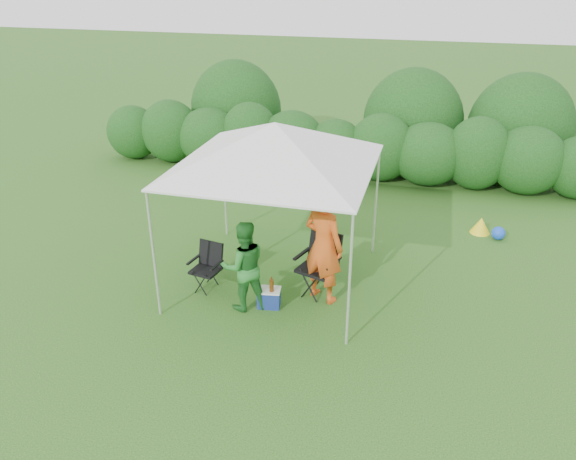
% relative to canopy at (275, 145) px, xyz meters
% --- Properties ---
extents(ground, '(70.00, 70.00, 0.00)m').
position_rel_canopy_xyz_m(ground, '(0.00, -0.50, -2.46)').
color(ground, '#346620').
extents(hedge, '(13.04, 1.53, 1.80)m').
position_rel_canopy_xyz_m(hedge, '(0.00, 5.50, -1.64)').
color(hedge, '#1C4D18').
rests_on(hedge, ground).
extents(canopy, '(3.10, 3.10, 2.83)m').
position_rel_canopy_xyz_m(canopy, '(0.00, 0.00, 0.00)').
color(canopy, silver).
rests_on(canopy, ground).
extents(chair_right, '(0.77, 0.74, 1.05)m').
position_rel_canopy_xyz_m(chair_right, '(0.81, -0.15, -1.87)').
color(chair_right, black).
rests_on(chair_right, ground).
extents(chair_left, '(0.57, 0.53, 0.81)m').
position_rel_canopy_xyz_m(chair_left, '(-1.06, -0.53, -2.00)').
color(chair_left, black).
rests_on(chair_left, ground).
extents(man, '(0.84, 0.72, 1.95)m').
position_rel_canopy_xyz_m(man, '(0.90, -0.36, -1.49)').
color(man, '#EC561A').
rests_on(man, ground).
extents(woman, '(0.92, 0.87, 1.51)m').
position_rel_canopy_xyz_m(woman, '(-0.25, -0.95, -1.71)').
color(woman, '#27772B').
rests_on(woman, ground).
extents(cooler, '(0.41, 0.33, 0.32)m').
position_rel_canopy_xyz_m(cooler, '(0.11, -0.84, -2.30)').
color(cooler, navy).
rests_on(cooler, ground).
extents(bottle, '(0.07, 0.07, 0.26)m').
position_rel_canopy_xyz_m(bottle, '(0.17, -0.88, -2.02)').
color(bottle, '#592D0C').
rests_on(bottle, cooler).
extents(lawn_toy, '(0.68, 0.56, 0.34)m').
position_rel_canopy_xyz_m(lawn_toy, '(3.63, 2.86, -2.30)').
color(lawn_toy, yellow).
rests_on(lawn_toy, ground).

